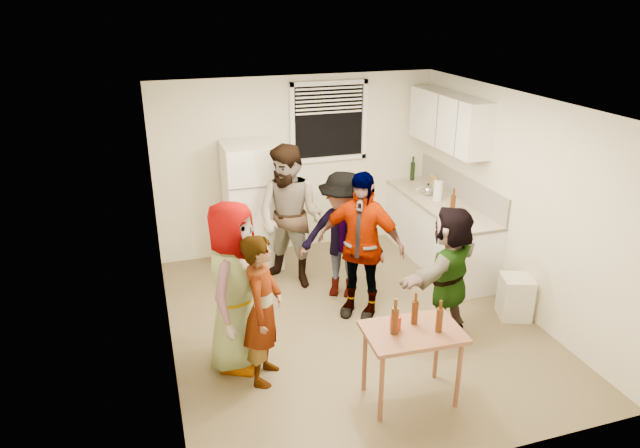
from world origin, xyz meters
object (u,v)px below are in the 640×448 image
object	(u,v)px
guest_grey	(239,362)
guest_black	(358,313)
kettle	(428,195)
wine_bottle	(412,180)
blue_cup	(452,223)
beer_bottle_table	(394,333)
red_cup	(395,329)
refrigerator	(252,206)
serving_table	(408,397)
trash_bin	(515,297)
guest_back_right	(342,294)
guest_back_left	(291,283)
beer_bottle_counter	(452,214)
guest_stripe	(266,377)
guest_orange	(443,332)

from	to	relation	value
guest_grey	guest_black	bearing A→B (deg)	-40.45
kettle	wine_bottle	bearing A→B (deg)	105.39
blue_cup	beer_bottle_table	world-z (taller)	blue_cup
red_cup	guest_black	distance (m)	1.69
refrigerator	serving_table	distance (m)	3.48
trash_bin	guest_back_right	size ratio (longest dim) A/B	0.32
guest_back_left	trash_bin	bearing A→B (deg)	8.15
wine_bottle	beer_bottle_counter	distance (m)	1.46
guest_grey	guest_stripe	size ratio (longest dim) A/B	1.15
beer_bottle_counter	blue_cup	distance (m)	0.32
trash_bin	guest_grey	bearing A→B (deg)	178.72
refrigerator	beer_bottle_counter	bearing A→B (deg)	-27.18
serving_table	beer_bottle_table	world-z (taller)	beer_bottle_table
kettle	beer_bottle_counter	xyz separation A→B (m)	(-0.05, -0.76, 0.00)
wine_bottle	beer_bottle_table	xyz separation A→B (m)	(-1.89, -3.53, -0.17)
refrigerator	trash_bin	xyz separation A→B (m)	(2.59, -2.33, -0.60)
guest_back_left	guest_black	bearing A→B (deg)	-16.41
refrigerator	serving_table	xyz separation A→B (m)	(0.79, -3.28, -0.85)
kettle	guest_back_right	bearing A→B (deg)	-129.67
wine_bottle	blue_cup	xyz separation A→B (m)	(-0.31, -1.73, 0.00)
trash_bin	red_cup	xyz separation A→B (m)	(-1.94, -0.88, 0.48)
trash_bin	guest_grey	size ratio (longest dim) A/B	0.29
guest_back_right	guest_black	world-z (taller)	guest_back_right
guest_back_left	guest_back_right	size ratio (longest dim) A/B	1.15
kettle	red_cup	distance (m)	3.28
kettle	guest_stripe	size ratio (longest dim) A/B	0.15
kettle	serving_table	xyz separation A→B (m)	(-1.61, -2.84, -0.90)
beer_bottle_counter	serving_table	size ratio (longest dim) A/B	0.29
blue_cup	guest_back_left	world-z (taller)	blue_cup
trash_bin	guest_grey	distance (m)	3.23
wine_bottle	red_cup	distance (m)	3.93
serving_table	guest_back_left	bearing A→B (deg)	100.30
beer_bottle_table	red_cup	distance (m)	0.07
beer_bottle_table	red_cup	bearing A→B (deg)	57.95
guest_back_left	guest_black	xyz separation A→B (m)	(0.57, -0.96, 0.00)
beer_bottle_table	guest_orange	bearing A→B (deg)	40.54
kettle	guest_orange	bearing A→B (deg)	-87.46
serving_table	guest_orange	xyz separation A→B (m)	(0.86, 0.90, 0.00)
serving_table	beer_bottle_table	xyz separation A→B (m)	(-0.18, 0.01, 0.73)
kettle	beer_bottle_table	size ratio (longest dim) A/B	0.87
trash_bin	serving_table	xyz separation A→B (m)	(-1.80, -0.95, -0.25)
wine_bottle	beer_bottle_table	distance (m)	4.00
refrigerator	beer_bottle_table	distance (m)	3.34
serving_table	guest_grey	size ratio (longest dim) A/B	0.50
guest_back_left	beer_bottle_table	bearing A→B (deg)	-40.67
wine_bottle	trash_bin	xyz separation A→B (m)	(0.09, -2.58, -0.65)
kettle	trash_bin	xyz separation A→B (m)	(0.19, -1.88, -0.65)
guest_black	guest_back_left	bearing A→B (deg)	160.32
guest_black	guest_orange	xyz separation A→B (m)	(0.76, -0.67, 0.00)
guest_black	guest_orange	bearing A→B (deg)	-1.68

